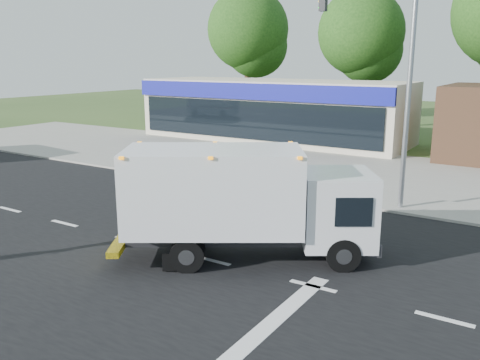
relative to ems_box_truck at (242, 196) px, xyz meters
The scene contains 9 objects.
ground 1.96m from the ems_box_truck, 133.75° to the right, with size 120.00×120.00×0.00m, color #385123.
road_asphalt 1.96m from the ems_box_truck, 133.75° to the right, with size 60.00×14.00×0.02m, color black.
sidewalk 7.80m from the ems_box_truck, 94.42° to the left, with size 60.00×2.40×0.12m, color gray.
parking_apron 13.52m from the ems_box_truck, 92.51° to the left, with size 60.00×9.00×0.02m, color gray.
lane_markings 2.74m from the ems_box_truck, 68.72° to the right, with size 55.20×7.00×0.01m.
ems_box_truck is the anchor object (origin of this frame).
retail_strip_mall 21.57m from the ems_box_truck, 116.39° to the left, with size 18.00×6.20×4.00m.
traffic_signal_pole 7.87m from the ems_box_truck, 75.81° to the left, with size 3.51×0.25×8.00m.
background_trees 28.15m from the ems_box_truck, 92.98° to the left, with size 36.77×7.39×12.10m.
Camera 1 is at (7.55, -10.48, 5.32)m, focal length 38.00 mm.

